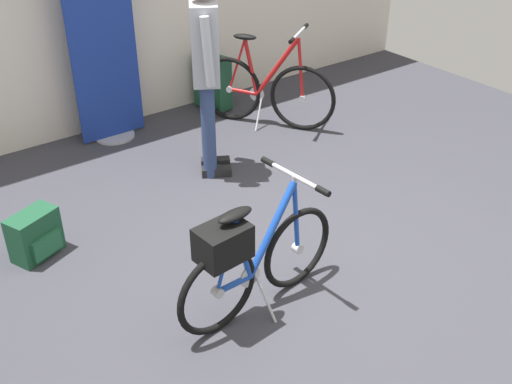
% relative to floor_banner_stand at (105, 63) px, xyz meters
% --- Properties ---
extents(ground_plane, '(7.54, 7.54, 0.00)m').
position_rel_floor_banner_stand_xyz_m(ground_plane, '(0.06, -2.57, -0.71)').
color(ground_plane, '#38383F').
extents(floor_banner_stand, '(0.60, 0.36, 1.59)m').
position_rel_floor_banner_stand_xyz_m(floor_banner_stand, '(0.00, 0.00, 0.00)').
color(floor_banner_stand, '#B7B7BC').
rests_on(floor_banner_stand, ground_plane).
extents(folding_bike_foreground, '(1.16, 0.53, 0.82)m').
position_rel_floor_banner_stand_xyz_m(folding_bike_foreground, '(-0.38, -2.63, -0.32)').
color(folding_bike_foreground, black).
rests_on(folding_bike_foreground, ground_plane).
extents(display_bike_left, '(0.79, 1.13, 0.93)m').
position_rel_floor_banner_stand_xyz_m(display_bike_left, '(1.28, -0.60, -0.36)').
color(display_bike_left, black).
rests_on(display_bike_left, ground_plane).
extents(visitor_near_wall, '(0.38, 0.46, 1.61)m').
position_rel_floor_banner_stand_xyz_m(visitor_near_wall, '(0.36, -1.06, 0.21)').
color(visitor_near_wall, navy).
rests_on(visitor_near_wall, ground_plane).
extents(rolling_suitcase, '(0.26, 0.39, 0.83)m').
position_rel_floor_banner_stand_xyz_m(rolling_suitcase, '(1.09, 0.01, -0.43)').
color(rolling_suitcase, '#19472D').
rests_on(rolling_suitcase, ground_plane).
extents(backpack_on_floor, '(0.37, 0.30, 0.32)m').
position_rel_floor_banner_stand_xyz_m(backpack_on_floor, '(-1.19, -1.34, -0.55)').
color(backpack_on_floor, '#19472D').
rests_on(backpack_on_floor, ground_plane).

